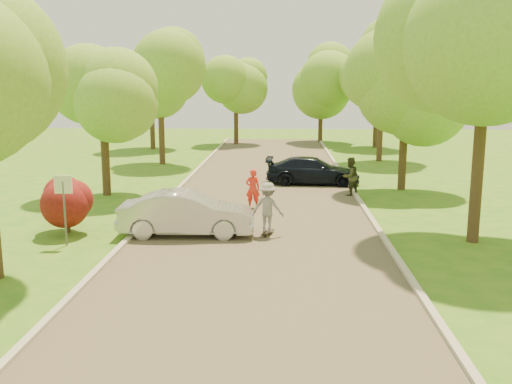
% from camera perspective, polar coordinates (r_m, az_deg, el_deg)
% --- Properties ---
extents(ground, '(100.00, 100.00, 0.00)m').
position_cam_1_polar(ground, '(13.55, -0.91, -10.38)').
color(ground, '#30701A').
rests_on(ground, ground).
extents(road, '(8.00, 60.00, 0.01)m').
position_cam_1_polar(road, '(21.20, 0.43, -2.54)').
color(road, '#4C4438').
rests_on(road, ground).
extents(curb_left, '(0.18, 60.00, 0.12)m').
position_cam_1_polar(curb_left, '(21.72, -10.32, -2.24)').
color(curb_left, '#B2AD9E').
rests_on(curb_left, ground).
extents(curb_right, '(0.18, 60.00, 0.12)m').
position_cam_1_polar(curb_right, '(21.42, 11.33, -2.46)').
color(curb_right, '#B2AD9E').
rests_on(curb_right, ground).
extents(street_sign, '(0.55, 0.06, 2.17)m').
position_cam_1_polar(street_sign, '(18.18, -18.67, -0.33)').
color(street_sign, '#59595E').
rests_on(street_sign, ground).
extents(red_shrub, '(1.70, 1.70, 1.95)m').
position_cam_1_polar(red_shrub, '(19.82, -18.38, -0.81)').
color(red_shrub, '#382619').
rests_on(red_shrub, ground).
extents(tree_l_midb, '(4.30, 4.20, 6.62)m').
position_cam_1_polar(tree_l_midb, '(25.76, -14.74, 9.76)').
color(tree_l_midb, '#382619').
rests_on(tree_l_midb, ground).
extents(tree_l_far, '(4.92, 4.80, 7.79)m').
position_cam_1_polar(tree_l_far, '(35.35, -9.26, 11.59)').
color(tree_l_far, '#382619').
rests_on(tree_l_far, ground).
extents(tree_r_mida, '(5.13, 5.00, 7.95)m').
position_cam_1_polar(tree_r_mida, '(18.69, 22.63, 11.96)').
color(tree_r_mida, '#382619').
rests_on(tree_r_mida, ground).
extents(tree_r_midb, '(4.51, 4.40, 7.01)m').
position_cam_1_polar(tree_r_midb, '(27.23, 15.20, 10.40)').
color(tree_r_midb, '#382619').
rests_on(tree_r_midb, ground).
extents(tree_r_far, '(5.33, 5.20, 8.34)m').
position_cam_1_polar(tree_r_far, '(37.18, 12.91, 11.98)').
color(tree_r_far, '#382619').
rests_on(tree_r_far, ground).
extents(tree_bg_a, '(5.12, 5.00, 7.72)m').
position_cam_1_polar(tree_bg_a, '(43.68, -10.20, 11.19)').
color(tree_bg_a, '#382619').
rests_on(tree_bg_a, ground).
extents(tree_bg_b, '(5.12, 5.00, 7.95)m').
position_cam_1_polar(tree_bg_b, '(45.23, 12.35, 11.37)').
color(tree_bg_b, '#382619').
rests_on(tree_bg_b, ground).
extents(tree_bg_c, '(4.92, 4.80, 7.33)m').
position_cam_1_polar(tree_bg_c, '(46.75, -1.77, 10.95)').
color(tree_bg_c, '#382619').
rests_on(tree_bg_c, ground).
extents(tree_bg_d, '(5.12, 5.00, 7.72)m').
position_cam_1_polar(tree_bg_d, '(48.73, 6.82, 11.22)').
color(tree_bg_d, '#382619').
rests_on(tree_bg_d, ground).
extents(silver_sedan, '(4.43, 1.68, 1.44)m').
position_cam_1_polar(silver_sedan, '(18.73, -6.93, -2.15)').
color(silver_sedan, '#B2B2B7').
rests_on(silver_sedan, ground).
extents(dark_sedan, '(4.68, 2.08, 1.33)m').
position_cam_1_polar(dark_sedan, '(28.24, 5.68, 2.14)').
color(dark_sedan, black).
rests_on(dark_sedan, ground).
extents(longboard, '(0.44, 0.87, 0.10)m').
position_cam_1_polar(longboard, '(18.75, 1.18, -4.05)').
color(longboard, black).
rests_on(longboard, ground).
extents(skateboarder, '(1.18, 0.86, 1.64)m').
position_cam_1_polar(skateboarder, '(18.55, 1.19, -1.55)').
color(skateboarder, gray).
rests_on(skateboarder, longboard).
extents(person_striped, '(0.63, 0.47, 1.57)m').
position_cam_1_polar(person_striped, '(22.62, -0.32, 0.33)').
color(person_striped, red).
rests_on(person_striped, ground).
extents(person_olive, '(1.05, 1.03, 1.70)m').
position_cam_1_polar(person_olive, '(25.53, 9.38, 1.54)').
color(person_olive, '#313620').
rests_on(person_olive, ground).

